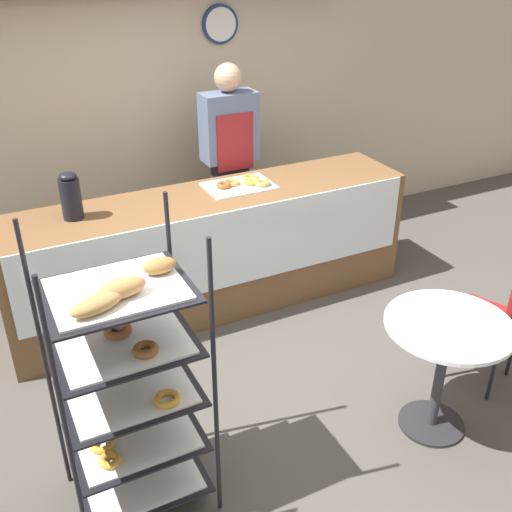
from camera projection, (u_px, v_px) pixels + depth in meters
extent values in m
plane|color=#4C4742|center=(284.00, 389.00, 3.89)|extent=(14.00, 14.00, 0.00)
cube|color=beige|center=(157.00, 104.00, 5.03)|extent=(10.00, 0.06, 2.70)
cylinder|color=navy|center=(220.00, 24.00, 4.93)|extent=(0.31, 0.03, 0.31)
cylinder|color=white|center=(221.00, 24.00, 4.92)|extent=(0.27, 0.00, 0.27)
cube|color=brown|center=(212.00, 252.00, 4.58)|extent=(3.08, 0.64, 0.93)
cube|color=silver|center=(229.00, 250.00, 4.25)|extent=(2.96, 0.01, 0.60)
cylinder|color=black|center=(68.00, 439.00, 2.47)|extent=(0.02, 0.02, 1.56)
cylinder|color=black|center=(215.00, 390.00, 2.73)|extent=(0.02, 0.02, 1.56)
cylinder|color=black|center=(46.00, 366.00, 2.88)|extent=(0.02, 0.02, 1.56)
cylinder|color=black|center=(176.00, 330.00, 3.14)|extent=(0.02, 0.02, 1.56)
cube|color=black|center=(141.00, 477.00, 3.12)|extent=(0.63, 0.50, 0.01)
cube|color=white|center=(141.00, 476.00, 3.11)|extent=(0.56, 0.44, 0.01)
torus|color=tan|center=(145.00, 450.00, 3.23)|extent=(0.11, 0.11, 0.04)
torus|color=gold|center=(138.00, 451.00, 3.23)|extent=(0.11, 0.11, 0.04)
torus|color=silver|center=(130.00, 462.00, 3.16)|extent=(0.13, 0.13, 0.04)
cube|color=black|center=(136.00, 437.00, 2.98)|extent=(0.63, 0.50, 0.01)
cube|color=white|center=(136.00, 435.00, 2.97)|extent=(0.56, 0.44, 0.01)
torus|color=gold|center=(110.00, 460.00, 2.80)|extent=(0.11, 0.11, 0.04)
torus|color=gold|center=(102.00, 444.00, 2.89)|extent=(0.12, 0.12, 0.04)
cube|color=black|center=(130.00, 393.00, 2.84)|extent=(0.63, 0.50, 0.01)
cube|color=white|center=(130.00, 391.00, 2.84)|extent=(0.56, 0.44, 0.01)
torus|color=tan|center=(127.00, 371.00, 2.94)|extent=(0.11, 0.11, 0.03)
torus|color=gold|center=(167.00, 399.00, 2.76)|extent=(0.12, 0.12, 0.03)
cube|color=black|center=(124.00, 345.00, 2.71)|extent=(0.63, 0.50, 0.01)
cube|color=white|center=(124.00, 343.00, 2.70)|extent=(0.56, 0.44, 0.01)
torus|color=#EAB2C1|center=(121.00, 323.00, 2.80)|extent=(0.11, 0.11, 0.04)
torus|color=brown|center=(146.00, 349.00, 2.62)|extent=(0.12, 0.12, 0.04)
torus|color=brown|center=(118.00, 330.00, 2.75)|extent=(0.13, 0.13, 0.04)
cube|color=black|center=(117.00, 292.00, 2.57)|extent=(0.63, 0.50, 0.01)
cube|color=white|center=(117.00, 289.00, 2.57)|extent=(0.56, 0.44, 0.01)
ellipsoid|color=#B27F47|center=(96.00, 304.00, 2.39)|extent=(0.25, 0.16, 0.07)
ellipsoid|color=olive|center=(160.00, 266.00, 2.66)|extent=(0.16, 0.09, 0.07)
ellipsoid|color=#B27F47|center=(122.00, 288.00, 2.48)|extent=(0.22, 0.12, 0.08)
cube|color=#282833|center=(231.00, 214.00, 5.13)|extent=(0.27, 0.19, 0.98)
cube|color=slate|center=(229.00, 127.00, 4.76)|extent=(0.44, 0.22, 0.54)
cube|color=maroon|center=(235.00, 143.00, 4.72)|extent=(0.31, 0.01, 0.46)
sphere|color=tan|center=(228.00, 77.00, 4.58)|extent=(0.22, 0.22, 0.22)
cylinder|color=#262628|center=(431.00, 423.00, 3.61)|extent=(0.39, 0.39, 0.02)
cylinder|color=#333338|center=(440.00, 377.00, 3.44)|extent=(0.06, 0.06, 0.70)
cylinder|color=white|center=(449.00, 325.00, 3.27)|extent=(0.71, 0.71, 0.02)
cylinder|color=black|center=(466.00, 328.00, 4.10)|extent=(0.02, 0.02, 0.46)
cylinder|color=black|center=(445.00, 349.00, 3.89)|extent=(0.02, 0.02, 0.46)
cylinder|color=black|center=(493.00, 371.00, 3.70)|extent=(0.02, 0.02, 0.46)
cube|color=maroon|center=(486.00, 317.00, 3.79)|extent=(0.49, 0.49, 0.03)
cylinder|color=black|center=(71.00, 199.00, 3.95)|extent=(0.14, 0.14, 0.28)
ellipsoid|color=black|center=(67.00, 176.00, 3.87)|extent=(0.12, 0.12, 0.05)
cube|color=white|center=(239.00, 186.00, 4.51)|extent=(0.51, 0.36, 0.01)
torus|color=tan|center=(251.00, 178.00, 4.59)|extent=(0.13, 0.13, 0.03)
torus|color=tan|center=(231.00, 182.00, 4.51)|extent=(0.13, 0.13, 0.03)
torus|color=brown|center=(224.00, 185.00, 4.46)|extent=(0.11, 0.11, 0.04)
torus|color=gold|center=(251.00, 181.00, 4.53)|extent=(0.13, 0.13, 0.04)
torus|color=tan|center=(263.00, 183.00, 4.50)|extent=(0.12, 0.12, 0.04)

